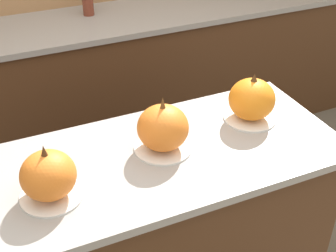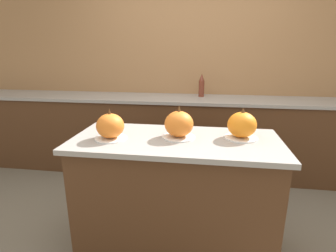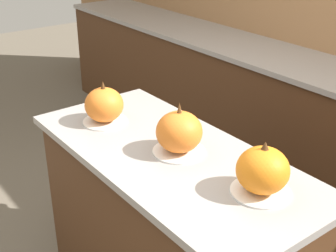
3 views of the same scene
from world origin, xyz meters
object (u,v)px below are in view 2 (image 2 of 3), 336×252
Objects in this scene: pumpkin_cake_left at (110,127)px; pumpkin_cake_right at (242,125)px; bottle_tall at (202,86)px; pumpkin_cake_center at (179,125)px.

pumpkin_cake_right is (0.89, 0.15, 0.00)m from pumpkin_cake_left.
bottle_tall is at bearing 102.58° from pumpkin_cake_right.
pumpkin_cake_left is at bearing -110.60° from bottle_tall.
pumpkin_cake_center is at bearing -94.71° from bottle_tall.
bottle_tall is at bearing 69.40° from pumpkin_cake_left.
pumpkin_cake_center is 0.84× the size of bottle_tall.
pumpkin_cake_center is at bearing -173.74° from pumpkin_cake_right.
pumpkin_cake_left is 0.94× the size of pumpkin_cake_center.
bottle_tall is (-0.31, 1.39, 0.08)m from pumpkin_cake_right.
pumpkin_cake_right is 1.43m from bottle_tall.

